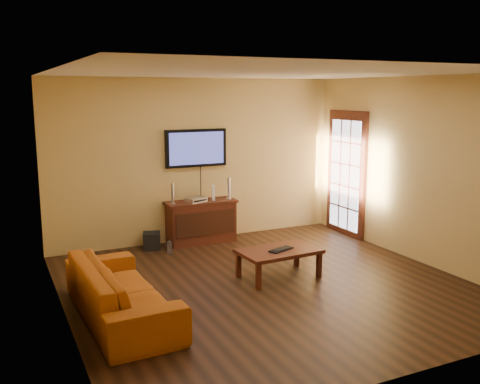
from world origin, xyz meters
TOP-DOWN VIEW (x-y plane):
  - ground_plane at (0.00, 0.00)m, footprint 5.00×5.00m
  - room_walls at (0.00, 0.62)m, footprint 5.00×5.00m
  - french_door at (2.46, 1.70)m, footprint 0.07×1.02m
  - media_console at (-0.03, 2.27)m, footprint 1.18×0.45m
  - television at (-0.03, 2.45)m, footprint 1.05×0.08m
  - coffee_table at (0.28, 0.21)m, footprint 1.11×0.71m
  - sofa at (-1.94, -0.17)m, footprint 0.70×2.13m
  - speaker_left at (-0.53, 2.24)m, footprint 0.09×0.09m
  - speaker_right at (0.46, 2.24)m, footprint 0.10×0.10m
  - av_receiver at (-0.14, 2.24)m, footprint 0.38×0.32m
  - game_console at (0.19, 2.27)m, footprint 0.10×0.18m
  - subwoofer at (-0.89, 2.24)m, footprint 0.34×0.34m
  - bottle at (-0.72, 1.86)m, footprint 0.07×0.07m
  - keyboard at (0.29, 0.17)m, footprint 0.39×0.26m

SIDE VIEW (x-z plane):
  - ground_plane at x=0.00m, z-range 0.00..0.00m
  - bottle at x=-0.72m, z-range -0.01..0.21m
  - subwoofer at x=-0.89m, z-range 0.00..0.27m
  - coffee_table at x=0.28m, z-range 0.15..0.54m
  - media_console at x=-0.03m, z-range 0.00..0.71m
  - keyboard at x=0.29m, z-range 0.39..0.41m
  - sofa at x=-1.94m, z-range 0.00..0.82m
  - av_receiver at x=-0.14m, z-range 0.70..0.78m
  - game_console at x=0.19m, z-range 0.70..0.94m
  - speaker_left at x=-0.53m, z-range 0.69..1.02m
  - speaker_right at x=0.46m, z-range 0.69..1.05m
  - french_door at x=2.46m, z-range -0.06..2.16m
  - television at x=-0.03m, z-range 1.25..1.87m
  - room_walls at x=0.00m, z-range -0.81..4.19m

